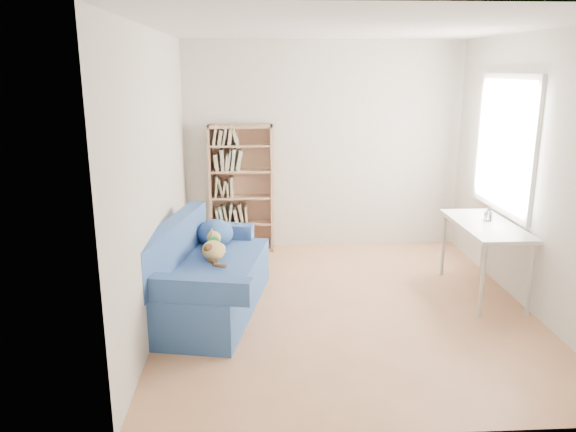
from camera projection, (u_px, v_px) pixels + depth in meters
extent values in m
plane|color=#B0764F|center=(345.00, 306.00, 5.50)|extent=(4.00, 4.00, 0.00)
cube|color=silver|center=(323.00, 146.00, 7.10)|extent=(3.50, 0.04, 2.60)
cube|color=silver|center=(404.00, 240.00, 3.24)|extent=(3.50, 0.04, 2.60)
cube|color=silver|center=(157.00, 178.00, 5.08)|extent=(0.04, 4.00, 2.60)
cube|color=silver|center=(533.00, 174.00, 5.27)|extent=(0.04, 4.00, 2.60)
cube|color=white|center=(353.00, 28.00, 4.84)|extent=(3.50, 4.00, 0.04)
cube|color=white|center=(507.00, 144.00, 5.80)|extent=(0.01, 1.20, 1.30)
cube|color=navy|center=(210.00, 288.00, 5.36)|extent=(1.17, 1.90, 0.44)
cube|color=navy|center=(171.00, 245.00, 5.23)|extent=(0.50, 1.77, 0.43)
cube|color=navy|center=(215.00, 232.00, 6.06)|extent=(0.85, 0.32, 0.20)
cube|color=navy|center=(201.00, 289.00, 4.50)|extent=(0.85, 0.32, 0.20)
cube|color=navy|center=(211.00, 265.00, 5.30)|extent=(1.12, 1.76, 0.05)
ellipsoid|color=#2B4C8B|center=(215.00, 233.00, 5.86)|extent=(0.38, 0.42, 0.28)
ellipsoid|color=#A66A13|center=(213.00, 250.00, 5.37)|extent=(0.27, 0.43, 0.16)
ellipsoid|color=silver|center=(220.00, 248.00, 5.49)|extent=(0.15, 0.19, 0.10)
ellipsoid|color=#351E0E|center=(210.00, 248.00, 5.32)|extent=(0.15, 0.22, 0.08)
sphere|color=#A66A13|center=(217.00, 238.00, 5.64)|extent=(0.14, 0.14, 0.14)
cone|color=#A66A13|center=(215.00, 230.00, 5.66)|extent=(0.06, 0.07, 0.07)
cone|color=#A66A13|center=(215.00, 232.00, 5.59)|extent=(0.06, 0.07, 0.07)
cylinder|color=green|center=(216.00, 242.00, 5.58)|extent=(0.12, 0.05, 0.11)
cylinder|color=#351E0E|center=(210.00, 262.00, 5.16)|extent=(0.11, 0.16, 0.06)
cube|color=#AA795C|center=(211.00, 189.00, 7.02)|extent=(0.03, 0.25, 1.59)
cube|color=#AA795C|center=(272.00, 188.00, 7.06)|extent=(0.03, 0.25, 1.59)
cube|color=#AA795C|center=(240.00, 126.00, 6.84)|extent=(0.79, 0.25, 0.03)
cube|color=#AA795C|center=(243.00, 248.00, 7.24)|extent=(0.79, 0.25, 0.03)
cube|color=#AA795C|center=(241.00, 187.00, 7.15)|extent=(0.79, 0.02, 1.59)
cube|color=silver|center=(486.00, 225.00, 5.64)|extent=(0.56, 1.22, 0.04)
cylinder|color=silver|center=(483.00, 244.00, 6.28)|extent=(0.04, 0.04, 0.71)
cylinder|color=silver|center=(531.00, 280.00, 5.21)|extent=(0.04, 0.04, 0.71)
cylinder|color=silver|center=(443.00, 244.00, 6.26)|extent=(0.04, 0.04, 0.71)
cylinder|color=silver|center=(482.00, 281.00, 5.18)|extent=(0.04, 0.04, 0.71)
cylinder|color=white|center=(488.00, 216.00, 5.73)|extent=(0.09, 0.09, 0.10)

